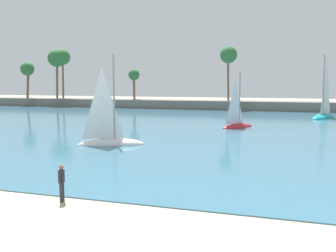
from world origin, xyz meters
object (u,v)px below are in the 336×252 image
person_at_waterline (62,182)px  sailboat_toward_headland (110,136)px  sailboat_mid_bay (323,112)px  sailboat_near_shore (237,122)px

person_at_waterline → sailboat_toward_headland: bearing=108.2°
person_at_waterline → sailboat_mid_bay: (14.65, 46.24, 0.06)m
person_at_waterline → sailboat_mid_bay: sailboat_mid_bay is taller
sailboat_near_shore → sailboat_toward_headland: sailboat_toward_headland is taller
sailboat_near_shore → sailboat_mid_bay: 19.19m
sailboat_near_shore → sailboat_mid_bay: size_ratio=0.70×
sailboat_near_shore → person_at_waterline: bearing=-97.4°
person_at_waterline → sailboat_near_shore: size_ratio=0.24×
sailboat_mid_bay → sailboat_toward_headland: 37.26m
sailboat_mid_bay → person_at_waterline: bearing=-107.6°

